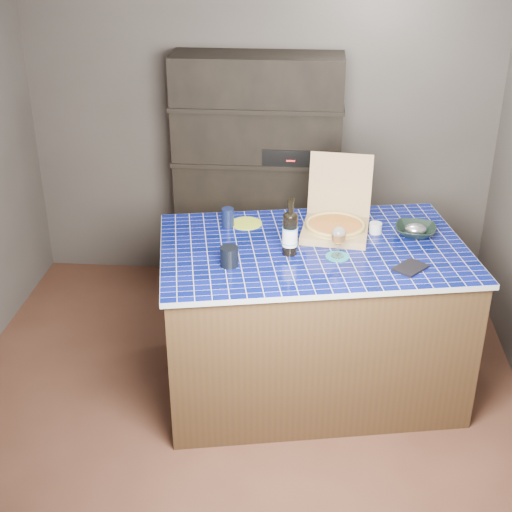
# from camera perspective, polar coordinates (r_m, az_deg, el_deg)

# --- Properties ---
(room) EXTENTS (3.50, 3.50, 3.50)m
(room) POSITION_cam_1_polar(r_m,az_deg,el_deg) (3.78, -1.74, 3.19)
(room) COLOR brown
(room) RESTS_ON ground
(shelving_unit) EXTENTS (1.20, 0.41, 1.80)m
(shelving_unit) POSITION_cam_1_polar(r_m,az_deg,el_deg) (5.32, 0.17, 6.33)
(shelving_unit) COLOR black
(shelving_unit) RESTS_ON floor
(kitchen_island) EXTENTS (1.94, 1.43, 0.96)m
(kitchen_island) POSITION_cam_1_polar(r_m,az_deg,el_deg) (4.35, 4.40, -4.93)
(kitchen_island) COLOR #402C19
(kitchen_island) RESTS_ON floor
(pizza_box) EXTENTS (0.43, 0.51, 0.42)m
(pizza_box) POSITION_cam_1_polar(r_m,az_deg,el_deg) (4.28, 6.40, 2.61)
(pizza_box) COLOR #937A4C
(pizza_box) RESTS_ON kitchen_island
(mead_bottle) EXTENTS (0.09, 0.09, 0.33)m
(mead_bottle) POSITION_cam_1_polar(r_m,az_deg,el_deg) (3.97, 2.73, 1.88)
(mead_bottle) COLOR black
(mead_bottle) RESTS_ON kitchen_island
(teal_trivet) EXTENTS (0.13, 0.13, 0.01)m
(teal_trivet) POSITION_cam_1_polar(r_m,az_deg,el_deg) (4.01, 6.53, -0.04)
(teal_trivet) COLOR #17747B
(teal_trivet) RESTS_ON kitchen_island
(wine_glass) EXTENTS (0.08, 0.08, 0.18)m
(wine_glass) POSITION_cam_1_polar(r_m,az_deg,el_deg) (3.95, 6.62, 1.57)
(wine_glass) COLOR white
(wine_glass) RESTS_ON teal_trivet
(tumbler) EXTENTS (0.10, 0.10, 0.11)m
(tumbler) POSITION_cam_1_polar(r_m,az_deg,el_deg) (3.87, -2.16, -0.03)
(tumbler) COLOR black
(tumbler) RESTS_ON kitchen_island
(dvd_case) EXTENTS (0.21, 0.22, 0.01)m
(dvd_case) POSITION_cam_1_polar(r_m,az_deg,el_deg) (3.94, 12.26, -0.92)
(dvd_case) COLOR black
(dvd_case) RESTS_ON kitchen_island
(bowl) EXTENTS (0.27, 0.27, 0.06)m
(bowl) POSITION_cam_1_polar(r_m,az_deg,el_deg) (4.34, 12.64, 2.01)
(bowl) COLOR black
(bowl) RESTS_ON kitchen_island
(foil_contents) EXTENTS (0.13, 0.11, 0.06)m
(foil_contents) POSITION_cam_1_polar(r_m,az_deg,el_deg) (4.33, 12.65, 2.14)
(foil_contents) COLOR silver
(foil_contents) RESTS_ON bowl
(white_jar) EXTENTS (0.07, 0.07, 0.06)m
(white_jar) POSITION_cam_1_polar(r_m,az_deg,el_deg) (4.32, 9.54, 2.23)
(white_jar) COLOR silver
(white_jar) RESTS_ON kitchen_island
(navy_cup) EXTENTS (0.07, 0.07, 0.12)m
(navy_cup) POSITION_cam_1_polar(r_m,az_deg,el_deg) (4.34, -2.26, 3.09)
(navy_cup) COLOR black
(navy_cup) RESTS_ON kitchen_island
(green_trivet) EXTENTS (0.20, 0.20, 0.01)m
(green_trivet) POSITION_cam_1_polar(r_m,az_deg,el_deg) (4.39, -0.80, 2.63)
(green_trivet) COLOR #A7BE28
(green_trivet) RESTS_ON kitchen_island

